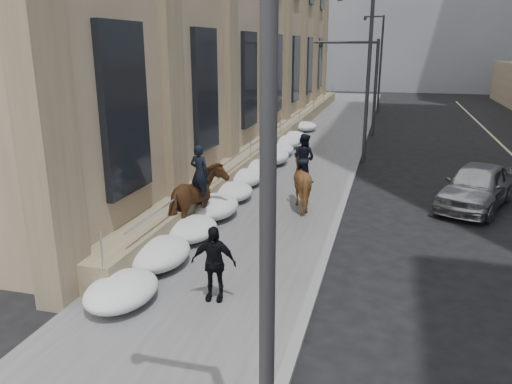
# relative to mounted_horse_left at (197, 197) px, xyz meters

# --- Properties ---
(ground) EXTENTS (140.00, 140.00, 0.00)m
(ground) POSITION_rel_mounted_horse_left_xyz_m (1.45, -2.74, -1.18)
(ground) COLOR black
(ground) RESTS_ON ground
(sidewalk) EXTENTS (5.00, 80.00, 0.12)m
(sidewalk) POSITION_rel_mounted_horse_left_xyz_m (1.45, 7.26, -1.12)
(sidewalk) COLOR #515153
(sidewalk) RESTS_ON ground
(curb) EXTENTS (0.24, 80.00, 0.12)m
(curb) POSITION_rel_mounted_horse_left_xyz_m (4.07, 7.26, -1.12)
(curb) COLOR slate
(curb) RESTS_ON ground
(bg_building_far) EXTENTS (24.00, 12.00, 20.00)m
(bg_building_far) POSITION_rel_mounted_horse_left_xyz_m (-4.55, 69.26, 8.82)
(bg_building_far) COLOR gray
(bg_building_far) RESTS_ON ground
(streetlight_near) EXTENTS (1.71, 0.24, 8.00)m
(streetlight_near) POSITION_rel_mounted_horse_left_xyz_m (4.19, -8.74, 3.40)
(streetlight_near) COLOR #2D2D30
(streetlight_near) RESTS_ON ground
(streetlight_mid) EXTENTS (1.71, 0.24, 8.00)m
(streetlight_mid) POSITION_rel_mounted_horse_left_xyz_m (4.19, 11.26, 3.40)
(streetlight_mid) COLOR #2D2D30
(streetlight_mid) RESTS_ON ground
(streetlight_far) EXTENTS (1.71, 0.24, 8.00)m
(streetlight_far) POSITION_rel_mounted_horse_left_xyz_m (4.19, 31.26, 3.40)
(streetlight_far) COLOR #2D2D30
(streetlight_far) RESTS_ON ground
(traffic_signal) EXTENTS (4.10, 0.22, 6.00)m
(traffic_signal) POSITION_rel_mounted_horse_left_xyz_m (3.52, 19.26, 2.83)
(traffic_signal) COLOR #2D2D30
(traffic_signal) RESTS_ON ground
(snow_bank) EXTENTS (1.70, 18.10, 0.76)m
(snow_bank) POSITION_rel_mounted_horse_left_xyz_m (0.03, 5.37, -0.71)
(snow_bank) COLOR silver
(snow_bank) RESTS_ON sidewalk
(mounted_horse_left) EXTENTS (1.46, 2.50, 2.65)m
(mounted_horse_left) POSITION_rel_mounted_horse_left_xyz_m (0.00, 0.00, 0.00)
(mounted_horse_left) COLOR #452814
(mounted_horse_left) RESTS_ON sidewalk
(mounted_horse_right) EXTENTS (2.07, 2.16, 2.60)m
(mounted_horse_right) POSITION_rel_mounted_horse_left_xyz_m (2.67, 3.07, 0.01)
(mounted_horse_right) COLOR #442913
(mounted_horse_right) RESTS_ON sidewalk
(pedestrian) EXTENTS (1.06, 0.53, 1.74)m
(pedestrian) POSITION_rel_mounted_horse_left_xyz_m (1.97, -4.02, -0.19)
(pedestrian) COLOR black
(pedestrian) RESTS_ON sidewalk
(car_silver) EXTENTS (3.54, 5.05, 1.60)m
(car_silver) POSITION_rel_mounted_horse_left_xyz_m (8.69, 5.06, -0.38)
(car_silver) COLOR #929398
(car_silver) RESTS_ON ground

